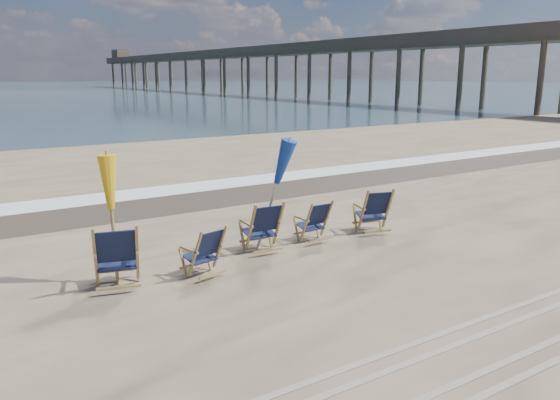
% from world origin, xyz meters
% --- Properties ---
extents(surf_foam, '(200.00, 1.40, 0.01)m').
position_xyz_m(surf_foam, '(0.00, 8.30, 0.00)').
color(surf_foam, silver).
rests_on(surf_foam, ground).
extents(wet_sand_strip, '(200.00, 2.60, 0.00)m').
position_xyz_m(wet_sand_strip, '(0.00, 6.80, 0.00)').
color(wet_sand_strip, '#42362A').
rests_on(wet_sand_strip, ground).
extents(tire_tracks, '(80.00, 1.30, 0.01)m').
position_xyz_m(tire_tracks, '(0.00, -2.80, 0.01)').
color(tire_tracks, gray).
rests_on(tire_tracks, ground).
extents(beach_chair_0, '(0.90, 0.96, 1.11)m').
position_xyz_m(beach_chair_0, '(-3.13, 1.42, 0.56)').
color(beach_chair_0, '#121835').
rests_on(beach_chair_0, ground).
extents(beach_chair_1, '(0.70, 0.75, 0.90)m').
position_xyz_m(beach_chair_1, '(-1.75, 1.33, 0.45)').
color(beach_chair_1, '#121835').
rests_on(beach_chair_1, ground).
extents(beach_chair_2, '(0.72, 0.80, 1.03)m').
position_xyz_m(beach_chair_2, '(-0.28, 1.81, 0.52)').
color(beach_chair_2, '#121835').
rests_on(beach_chair_2, ground).
extents(beach_chair_3, '(0.57, 0.65, 0.89)m').
position_xyz_m(beach_chair_3, '(0.90, 1.86, 0.45)').
color(beach_chair_3, '#121835').
rests_on(beach_chair_3, ground).
extents(beach_chair_4, '(0.83, 0.89, 1.02)m').
position_xyz_m(beach_chair_4, '(2.33, 1.60, 0.51)').
color(beach_chair_4, '#121835').
rests_on(beach_chair_4, ground).
extents(umbrella_yellow, '(0.30, 0.30, 2.06)m').
position_xyz_m(umbrella_yellow, '(-3.35, 1.91, 1.55)').
color(umbrella_yellow, olive).
rests_on(umbrella_yellow, ground).
extents(umbrella_blue, '(0.30, 0.30, 2.21)m').
position_xyz_m(umbrella_blue, '(-0.32, 1.99, 1.68)').
color(umbrella_blue, '#A5A5AD').
rests_on(umbrella_blue, ground).
extents(fishing_pier, '(4.40, 140.00, 9.30)m').
position_xyz_m(fishing_pier, '(38.00, 74.00, 4.65)').
color(fishing_pier, '#4B4337').
rests_on(fishing_pier, ground).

